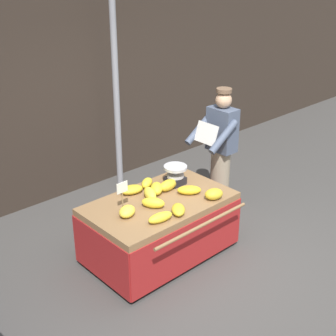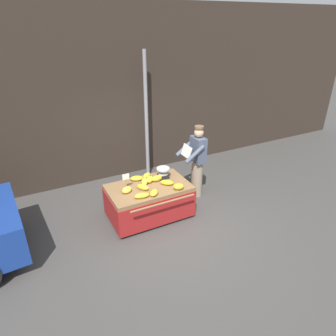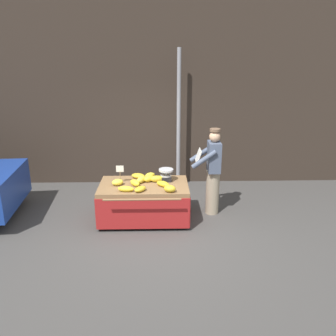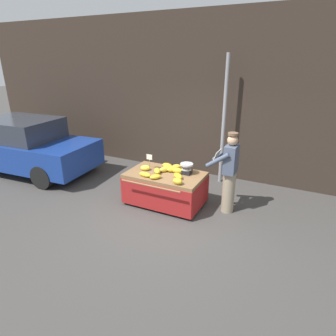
{
  "view_description": "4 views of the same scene",
  "coord_description": "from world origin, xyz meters",
  "px_view_note": "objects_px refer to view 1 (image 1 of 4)",
  "views": [
    {
      "loc": [
        -3.33,
        -2.94,
        3.25
      ],
      "look_at": [
        -0.03,
        0.66,
        1.03
      ],
      "focal_mm": 50.5,
      "sensor_mm": 36.0,
      "label": 1
    },
    {
      "loc": [
        -2.33,
        -4.33,
        3.75
      ],
      "look_at": [
        0.22,
        0.59,
        1.02
      ],
      "focal_mm": 32.07,
      "sensor_mm": 36.0,
      "label": 2
    },
    {
      "loc": [
        0.06,
        -5.54,
        3.03
      ],
      "look_at": [
        0.22,
        0.5,
        1.06
      ],
      "focal_mm": 37.35,
      "sensor_mm": 36.0,
      "label": 3
    },
    {
      "loc": [
        2.38,
        -4.56,
        3.07
      ],
      "look_at": [
        -0.15,
        0.54,
        0.87
      ],
      "focal_mm": 30.69,
      "sensor_mm": 36.0,
      "label": 4
    }
  ],
  "objects_px": {
    "banana_bunch_6": "(178,210)",
    "banana_bunch_5": "(153,203)",
    "street_pole": "(116,85)",
    "banana_bunch_3": "(168,185)",
    "banana_bunch_0": "(157,188)",
    "banana_bunch_8": "(150,194)",
    "price_sign": "(122,190)",
    "weighing_scale": "(175,175)",
    "banana_bunch_1": "(214,194)",
    "banana_bunch_7": "(147,183)",
    "banana_bunch_4": "(127,211)",
    "banana_bunch_10": "(160,217)",
    "banana_bunch_2": "(132,190)",
    "vendor_person": "(220,151)",
    "banana_cart": "(160,216)",
    "banana_bunch_9": "(189,190)"
  },
  "relations": [
    {
      "from": "banana_bunch_4",
      "to": "street_pole",
      "type": "bearing_deg",
      "value": 55.32
    },
    {
      "from": "price_sign",
      "to": "banana_bunch_2",
      "type": "distance_m",
      "value": 0.45
    },
    {
      "from": "banana_bunch_7",
      "to": "banana_bunch_9",
      "type": "distance_m",
      "value": 0.52
    },
    {
      "from": "banana_bunch_7",
      "to": "vendor_person",
      "type": "height_order",
      "value": "vendor_person"
    },
    {
      "from": "banana_bunch_0",
      "to": "banana_bunch_8",
      "type": "height_order",
      "value": "banana_bunch_0"
    },
    {
      "from": "price_sign",
      "to": "banana_bunch_8",
      "type": "relative_size",
      "value": 1.2
    },
    {
      "from": "street_pole",
      "to": "price_sign",
      "type": "bearing_deg",
      "value": -125.75
    },
    {
      "from": "weighing_scale",
      "to": "banana_bunch_1",
      "type": "bearing_deg",
      "value": -84.81
    },
    {
      "from": "weighing_scale",
      "to": "banana_bunch_4",
      "type": "distance_m",
      "value": 0.93
    },
    {
      "from": "banana_bunch_2",
      "to": "banana_bunch_9",
      "type": "height_order",
      "value": "banana_bunch_9"
    },
    {
      "from": "banana_cart",
      "to": "weighing_scale",
      "type": "bearing_deg",
      "value": 23.84
    },
    {
      "from": "vendor_person",
      "to": "banana_bunch_3",
      "type": "bearing_deg",
      "value": -172.08
    },
    {
      "from": "weighing_scale",
      "to": "street_pole",
      "type": "bearing_deg",
      "value": 78.44
    },
    {
      "from": "banana_cart",
      "to": "banana_bunch_6",
      "type": "bearing_deg",
      "value": -97.3
    },
    {
      "from": "banana_bunch_5",
      "to": "banana_bunch_7",
      "type": "bearing_deg",
      "value": 57.4
    },
    {
      "from": "banana_bunch_2",
      "to": "banana_bunch_7",
      "type": "distance_m",
      "value": 0.23
    },
    {
      "from": "banana_bunch_8",
      "to": "banana_bunch_10",
      "type": "height_order",
      "value": "banana_bunch_8"
    },
    {
      "from": "banana_bunch_9",
      "to": "weighing_scale",
      "type": "bearing_deg",
      "value": 77.95
    },
    {
      "from": "weighing_scale",
      "to": "banana_bunch_8",
      "type": "bearing_deg",
      "value": -169.74
    },
    {
      "from": "banana_bunch_0",
      "to": "banana_bunch_3",
      "type": "height_order",
      "value": "banana_bunch_3"
    },
    {
      "from": "banana_bunch_8",
      "to": "price_sign",
      "type": "bearing_deg",
      "value": -178.86
    },
    {
      "from": "weighing_scale",
      "to": "banana_bunch_9",
      "type": "xyz_separation_m",
      "value": [
        -0.06,
        -0.3,
        -0.07
      ]
    },
    {
      "from": "banana_bunch_6",
      "to": "banana_bunch_5",
      "type": "bearing_deg",
      "value": 111.7
    },
    {
      "from": "banana_bunch_0",
      "to": "vendor_person",
      "type": "relative_size",
      "value": 0.14
    },
    {
      "from": "street_pole",
      "to": "banana_bunch_10",
      "type": "xyz_separation_m",
      "value": [
        -1.04,
        -2.09,
        -0.82
      ]
    },
    {
      "from": "banana_bunch_8",
      "to": "banana_bunch_10",
      "type": "xyz_separation_m",
      "value": [
        -0.25,
        -0.45,
        -0.01
      ]
    },
    {
      "from": "banana_bunch_4",
      "to": "banana_bunch_6",
      "type": "height_order",
      "value": "banana_bunch_4"
    },
    {
      "from": "street_pole",
      "to": "banana_bunch_7",
      "type": "xyz_separation_m",
      "value": [
        -0.63,
        -1.39,
        -0.81
      ]
    },
    {
      "from": "banana_bunch_7",
      "to": "price_sign",
      "type": "bearing_deg",
      "value": -155.47
    },
    {
      "from": "banana_cart",
      "to": "banana_bunch_2",
      "type": "height_order",
      "value": "banana_bunch_2"
    },
    {
      "from": "banana_bunch_6",
      "to": "banana_bunch_10",
      "type": "relative_size",
      "value": 0.87
    },
    {
      "from": "weighing_scale",
      "to": "banana_bunch_6",
      "type": "height_order",
      "value": "weighing_scale"
    },
    {
      "from": "banana_bunch_10",
      "to": "banana_bunch_2",
      "type": "bearing_deg",
      "value": 75.69
    },
    {
      "from": "banana_cart",
      "to": "banana_bunch_8",
      "type": "xyz_separation_m",
      "value": [
        -0.05,
        0.1,
        0.26
      ]
    },
    {
      "from": "weighing_scale",
      "to": "banana_bunch_4",
      "type": "bearing_deg",
      "value": -166.54
    },
    {
      "from": "street_pole",
      "to": "vendor_person",
      "type": "height_order",
      "value": "street_pole"
    },
    {
      "from": "banana_bunch_5",
      "to": "banana_bunch_9",
      "type": "height_order",
      "value": "banana_bunch_5"
    },
    {
      "from": "banana_bunch_1",
      "to": "banana_bunch_2",
      "type": "bearing_deg",
      "value": 128.99
    },
    {
      "from": "weighing_scale",
      "to": "banana_bunch_1",
      "type": "relative_size",
      "value": 1.3
    },
    {
      "from": "banana_bunch_8",
      "to": "banana_bunch_6",
      "type": "bearing_deg",
      "value": -89.31
    },
    {
      "from": "banana_bunch_1",
      "to": "banana_bunch_7",
      "type": "relative_size",
      "value": 1.02
    },
    {
      "from": "banana_bunch_1",
      "to": "banana_bunch_7",
      "type": "distance_m",
      "value": 0.82
    },
    {
      "from": "banana_bunch_3",
      "to": "banana_bunch_5",
      "type": "xyz_separation_m",
      "value": [
        -0.4,
        -0.2,
        -0.01
      ]
    },
    {
      "from": "price_sign",
      "to": "banana_bunch_8",
      "type": "height_order",
      "value": "price_sign"
    },
    {
      "from": "banana_cart",
      "to": "vendor_person",
      "type": "bearing_deg",
      "value": 11.71
    },
    {
      "from": "banana_cart",
      "to": "banana_bunch_1",
      "type": "bearing_deg",
      "value": -39.37
    },
    {
      "from": "street_pole",
      "to": "banana_bunch_3",
      "type": "xyz_separation_m",
      "value": [
        -0.49,
        -1.61,
        -0.8
      ]
    },
    {
      "from": "street_pole",
      "to": "weighing_scale",
      "type": "bearing_deg",
      "value": -101.56
    },
    {
      "from": "street_pole",
      "to": "banana_bunch_4",
      "type": "xyz_separation_m",
      "value": [
        -1.22,
        -1.76,
        -0.81
      ]
    },
    {
      "from": "weighing_scale",
      "to": "vendor_person",
      "type": "height_order",
      "value": "vendor_person"
    }
  ]
}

